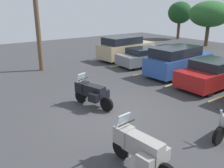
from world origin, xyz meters
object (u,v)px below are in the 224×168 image
car_grey (146,56)px  car_red (213,74)px  motorcycle_touring (91,92)px  car_blue (178,61)px  car_tan (125,48)px  motorcycle_second (140,147)px

car_grey → car_red: 5.69m
motorcycle_touring → car_blue: bearing=98.9°
car_tan → car_grey: 2.54m
car_tan → car_grey: (2.53, -0.04, -0.27)m
car_tan → car_red: bearing=-3.2°
motorcycle_second → car_blue: car_blue is taller
motorcycle_second → car_red: (-2.89, 7.96, 0.06)m
car_blue → motorcycle_second: bearing=-56.1°
motorcycle_second → car_grey: bearing=135.6°
motorcycle_touring → car_red: size_ratio=0.47×
motorcycle_second → car_blue: (-5.53, 8.23, 0.24)m
motorcycle_touring → car_tan: (-6.67, 7.25, 0.27)m
motorcycle_touring → car_tan: bearing=132.6°
motorcycle_touring → motorcycle_second: bearing=-14.7°
car_blue → car_red: size_ratio=1.09×
motorcycle_second → car_tan: bearing=142.8°
car_red → car_grey: bearing=175.8°
car_blue → car_red: bearing=-5.8°
motorcycle_touring → car_grey: size_ratio=0.46×
car_tan → car_red: (8.20, -0.46, -0.20)m
car_grey → car_red: car_red is taller
car_tan → car_blue: bearing=-2.0°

